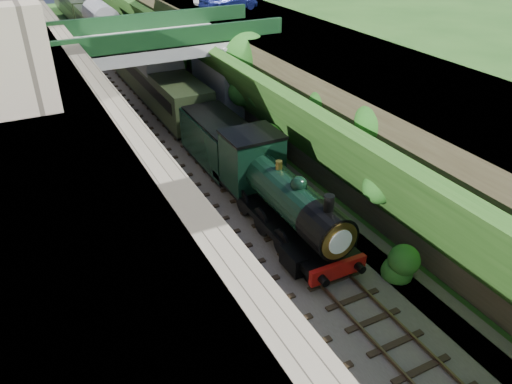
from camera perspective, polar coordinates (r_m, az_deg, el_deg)
ground at (r=19.43m, az=11.60°, el=-17.12°), size 160.00×160.00×0.00m
trackbed at (r=34.12m, az=-9.07°, el=5.63°), size 10.00×90.00×0.20m
retaining_wall at (r=31.78m, az=-19.07°, el=9.09°), size 1.00×90.00×7.00m
street_plateau_left at (r=31.57m, az=-25.31°, el=7.68°), size 6.00×90.00×7.00m
street_plateau_right at (r=36.78m, az=4.97°, el=12.78°), size 8.00×90.00×6.25m
embankment_slope at (r=33.86m, az=-0.74°, el=10.50°), size 4.98×90.00×6.64m
track_left at (r=33.58m, az=-12.32°, el=5.15°), size 2.50×90.00×0.20m
track_right at (r=34.40m, az=-7.20°, el=6.25°), size 2.50×90.00×0.20m
road_bridge at (r=36.61m, az=-10.26°, el=13.90°), size 16.00×6.40×7.25m
tree at (r=35.82m, az=-1.17°, el=14.95°), size 3.60×3.80×6.60m
locomotive at (r=23.94m, az=2.73°, el=-0.46°), size 3.10×10.22×3.83m
tender at (r=29.93m, az=-4.24°, el=5.52°), size 2.70×6.00×3.05m
coach_front at (r=40.96m, az=-11.44°, el=12.56°), size 2.90×18.00×3.70m
coach_middle at (r=58.74m, az=-17.07°, el=17.18°), size 2.90×18.00×3.70m
coach_rear at (r=77.01m, az=-20.17°, el=19.57°), size 2.90×18.00×3.70m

